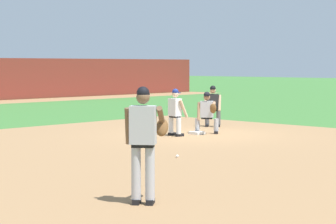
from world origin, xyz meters
TOP-DOWN VIEW (x-y plane):
  - ground_plane at (0.00, 0.00)m, footprint 160.00×160.00m
  - infield_dirt_patch at (-4.21, -3.11)m, footprint 18.00×18.00m
  - first_base_bag at (0.00, 0.00)m, footprint 0.38×0.38m
  - baseball at (-4.24, -3.08)m, footprint 0.07×0.07m
  - pitcher at (-8.38, -6.21)m, footprint 0.85×0.57m
  - first_baseman at (0.33, -0.15)m, footprint 0.80×1.05m
  - baserunner at (-0.82, 0.17)m, footprint 0.52×0.64m
  - umpire at (2.27, 1.24)m, footprint 0.64×0.68m

SIDE VIEW (x-z plane):
  - ground_plane at x=0.00m, z-range 0.00..0.00m
  - infield_dirt_patch at x=-4.21m, z-range 0.00..0.01m
  - baseball at x=-4.24m, z-range 0.00..0.07m
  - first_base_bag at x=0.00m, z-range 0.00..0.09m
  - first_baseman at x=0.33m, z-range 0.06..1.40m
  - baserunner at x=-0.82m, z-range 0.06..1.52m
  - umpire at x=2.27m, z-range 0.06..1.52m
  - pitcher at x=-8.38m, z-range 0.13..1.99m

